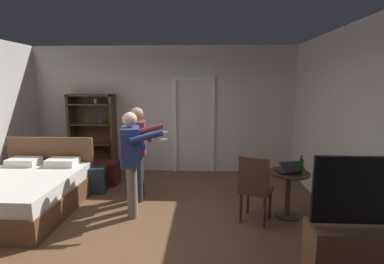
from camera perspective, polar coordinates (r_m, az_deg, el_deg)
name	(u,v)px	position (r m, az deg, el deg)	size (l,w,h in m)	color
ground_plane	(139,227)	(4.34, -10.47, -17.98)	(6.35, 6.35, 0.00)	brown
wall_back	(164,110)	(6.54, -5.57, 4.38)	(6.01, 0.12, 2.80)	silver
wall_right	(363,130)	(4.30, 30.69, 0.28)	(0.12, 5.54, 2.80)	silver
doorway_frame	(194,118)	(6.42, 0.34, 2.71)	(0.93, 0.08, 2.13)	white
bed	(24,192)	(5.35, -30.29, -10.21)	(1.59, 1.95, 1.02)	brown
bookshelf	(93,130)	(6.78, -18.99, 0.29)	(1.00, 0.32, 1.76)	#4C331E
tv_flatscreen	(367,243)	(3.63, 31.35, -18.31)	(1.19, 0.40, 1.30)	brown
side_table	(288,187)	(4.61, 18.52, -10.26)	(0.60, 0.60, 0.70)	#4C331E
laptop	(289,169)	(4.48, 18.64, -7.03)	(0.39, 0.40, 0.17)	black
bottle_on_table	(301,166)	(4.48, 20.77, -6.34)	(0.06, 0.06, 0.27)	#195325
wooden_chair	(255,187)	(4.27, 12.33, -10.53)	(0.56, 0.56, 0.99)	#4C331E
person_blue_shirt	(132,156)	(4.43, -11.83, -4.77)	(0.75, 0.62, 1.58)	gray
person_striped_shirt	(139,148)	(4.98, -10.52, -3.08)	(0.69, 0.56, 1.60)	#333338
suitcase_dark	(90,180)	(5.70, -19.60, -8.92)	(0.58, 0.29, 0.48)	#1E2D38
suitcase_small	(102,173)	(6.09, -17.38, -7.74)	(0.63, 0.40, 0.45)	#4C1919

